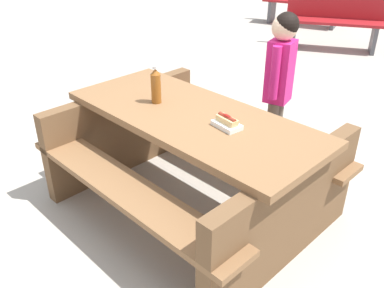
# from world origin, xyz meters

# --- Properties ---
(ground_plane) EXTENTS (30.00, 30.00, 0.00)m
(ground_plane) POSITION_xyz_m (0.00, 0.00, 0.00)
(ground_plane) COLOR #ADA599
(ground_plane) RESTS_ON ground
(picnic_table) EXTENTS (1.91, 1.54, 0.75)m
(picnic_table) POSITION_xyz_m (0.00, 0.00, 0.44)
(picnic_table) COLOR brown
(picnic_table) RESTS_ON ground
(soda_bottle) EXTENTS (0.07, 0.07, 0.26)m
(soda_bottle) POSITION_xyz_m (-0.30, -0.07, 0.87)
(soda_bottle) COLOR brown
(soda_bottle) RESTS_ON picnic_table
(hotdog_tray) EXTENTS (0.19, 0.12, 0.08)m
(hotdog_tray) POSITION_xyz_m (0.28, 0.04, 0.78)
(hotdog_tray) COLOR white
(hotdog_tray) RESTS_ON picnic_table
(child_in_coat) EXTENTS (0.23, 0.30, 1.27)m
(child_in_coat) POSITION_xyz_m (-0.04, 0.93, 0.81)
(child_in_coat) COLOR brown
(child_in_coat) RESTS_ON ground
(park_bench_near) EXTENTS (1.47, 1.16, 0.85)m
(park_bench_near) POSITION_xyz_m (-1.70, 4.33, 0.45)
(park_bench_near) COLOR maroon
(park_bench_near) RESTS_ON ground
(park_bench_mid) EXTENTS (1.54, 0.96, 0.85)m
(park_bench_mid) POSITION_xyz_m (-3.00, 5.32, 0.45)
(park_bench_mid) COLOR maroon
(park_bench_mid) RESTS_ON ground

